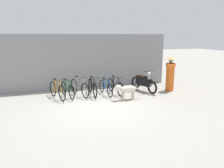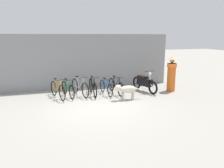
% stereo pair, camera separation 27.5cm
% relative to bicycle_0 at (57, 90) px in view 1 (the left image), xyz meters
% --- Properties ---
extents(ground_plane, '(60.00, 60.00, 0.00)m').
position_rel_bicycle_0_xyz_m(ground_plane, '(1.34, -1.80, -0.37)').
color(ground_plane, '#9E998E').
extents(shop_wall_back, '(9.56, 0.20, 2.78)m').
position_rel_bicycle_0_xyz_m(shop_wall_back, '(1.34, 1.57, 1.02)').
color(shop_wall_back, gray).
rests_on(shop_wall_back, ground).
extents(bicycle_0, '(0.61, 1.61, 0.89)m').
position_rel_bicycle_0_xyz_m(bicycle_0, '(0.00, 0.00, 0.00)').
color(bicycle_0, black).
rests_on(bicycle_0, ground).
extents(bicycle_1, '(0.52, 1.55, 0.83)m').
position_rel_bicycle_0_xyz_m(bicycle_1, '(0.45, 0.11, -0.03)').
color(bicycle_1, black).
rests_on(bicycle_1, ground).
extents(bicycle_2, '(0.62, 1.72, 0.90)m').
position_rel_bicycle_0_xyz_m(bicycle_2, '(1.01, 0.19, 0.00)').
color(bicycle_2, black).
rests_on(bicycle_2, ground).
extents(bicycle_3, '(0.46, 1.69, 0.90)m').
position_rel_bicycle_0_xyz_m(bicycle_3, '(1.59, 0.05, -0.00)').
color(bicycle_3, black).
rests_on(bicycle_3, ground).
extents(bicycle_4, '(0.46, 1.64, 0.79)m').
position_rel_bicycle_0_xyz_m(bicycle_4, '(2.20, -0.04, -0.03)').
color(bicycle_4, black).
rests_on(bicycle_4, ground).
extents(bicycle_5, '(0.46, 1.75, 0.86)m').
position_rel_bicycle_0_xyz_m(bicycle_5, '(2.69, -0.02, -0.02)').
color(bicycle_5, black).
rests_on(bicycle_5, ground).
extents(motorcycle, '(0.62, 1.90, 1.07)m').
position_rel_bicycle_0_xyz_m(motorcycle, '(4.16, -0.05, 0.08)').
color(motorcycle, black).
rests_on(motorcycle, ground).
extents(stray_dog, '(1.29, 0.34, 0.69)m').
position_rel_bicycle_0_xyz_m(stray_dog, '(2.78, -1.15, 0.10)').
color(stray_dog, beige).
rests_on(stray_dog, ground).
extents(person_in_robes, '(0.66, 0.66, 1.74)m').
position_rel_bicycle_0_xyz_m(person_in_robes, '(5.46, -0.36, 0.54)').
color(person_in_robes, orange).
rests_on(person_in_robes, ground).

